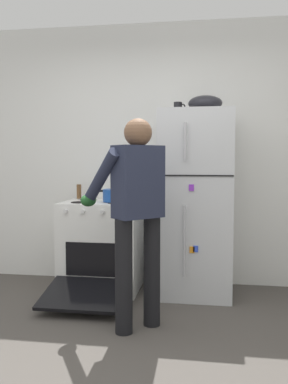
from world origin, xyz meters
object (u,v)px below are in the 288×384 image
(stove_range, at_px, (102,246))
(pepper_mill, at_px, (79,191))
(refrigerator, at_px, (196,203))
(mixing_bowl, at_px, (205,103))
(coffee_mug, at_px, (178,107))
(red_pot, at_px, (116,195))
(person_cook, at_px, (135,204))

(stove_range, height_order, pepper_mill, pepper_mill)
(refrigerator, height_order, mixing_bowl, mixing_bowl)
(coffee_mug, height_order, pepper_mill, coffee_mug)
(stove_range, distance_m, red_pot, 0.54)
(stove_range, xyz_separation_m, pepper_mill, (-0.30, 0.22, 0.53))
(pepper_mill, distance_m, mixing_bowl, 1.58)
(pepper_mill, bearing_deg, coffee_mug, -8.12)
(person_cook, xyz_separation_m, pepper_mill, (-0.80, 1.11, 0.00))
(coffee_mug, bearing_deg, person_cook, -104.74)
(coffee_mug, bearing_deg, mixing_bowl, -10.99)
(person_cook, bearing_deg, pepper_mill, 125.75)
(refrigerator, distance_m, mixing_bowl, 0.95)
(refrigerator, height_order, stove_range, refrigerator)
(pepper_mill, relative_size, mixing_bowl, 0.47)
(refrigerator, height_order, coffee_mug, coffee_mug)
(refrigerator, relative_size, red_pot, 4.82)
(red_pot, height_order, mixing_bowl, mixing_bowl)
(person_cook, xyz_separation_m, red_pot, (-0.34, 0.86, -0.01))
(refrigerator, height_order, pepper_mill, refrigerator)
(pepper_mill, xyz_separation_m, mixing_bowl, (1.31, -0.20, 0.86))
(refrigerator, xyz_separation_m, coffee_mug, (-0.18, 0.05, 0.92))
(refrigerator, distance_m, person_cook, 1.01)
(red_pot, xyz_separation_m, pepper_mill, (-0.46, 0.25, 0.01))
(pepper_mill, bearing_deg, person_cook, -54.25)
(refrigerator, xyz_separation_m, stove_range, (-0.93, -0.02, -0.44))
(refrigerator, xyz_separation_m, person_cook, (-0.43, -0.91, 0.08))
(refrigerator, relative_size, mixing_bowl, 5.49)
(refrigerator, distance_m, pepper_mill, 1.25)
(refrigerator, relative_size, pepper_mill, 11.73)
(red_pot, bearing_deg, refrigerator, 3.70)
(stove_range, distance_m, pepper_mill, 0.65)
(stove_range, relative_size, red_pot, 3.29)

